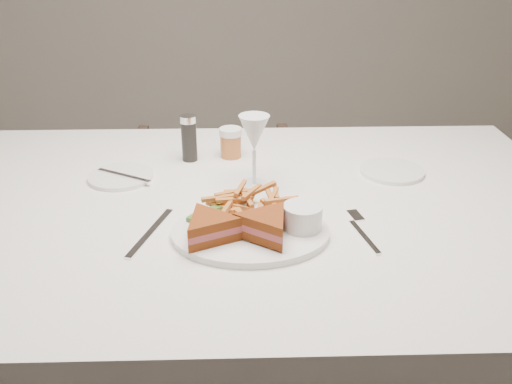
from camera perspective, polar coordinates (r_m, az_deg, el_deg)
name	(u,v)px	position (r m, az deg, el deg)	size (l,w,h in m)	color
table	(254,333)	(1.50, -0.23, -13.96)	(1.52, 1.01, 0.75)	silver
chair_far	(213,208)	(2.21, -4.36, -1.60)	(0.62, 0.58, 0.64)	#4D372F
table_setting	(248,198)	(1.23, -0.85, -0.56)	(0.84, 0.66, 0.18)	white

